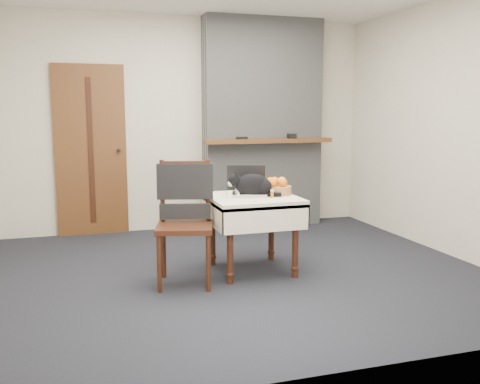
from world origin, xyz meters
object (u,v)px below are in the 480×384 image
(cream_jar, at_px, (229,195))
(fruit_basket, at_px, (277,188))
(laptop, at_px, (246,187))
(pill_bottle, at_px, (272,193))
(cat, at_px, (253,185))
(door, at_px, (91,151))
(side_table, at_px, (252,208))
(chair, at_px, (185,205))

(cream_jar, bearing_deg, fruit_basket, 12.27)
(laptop, bearing_deg, pill_bottle, -38.76)
(cat, bearing_deg, cream_jar, -158.72)
(door, distance_m, fruit_basket, 2.52)
(side_table, bearing_deg, cat, -13.48)
(door, relative_size, side_table, 2.56)
(door, distance_m, cat, 2.41)
(door, xyz_separation_m, pill_bottle, (1.49, -2.09, -0.26))
(side_table, xyz_separation_m, pill_bottle, (0.15, -0.11, 0.15))
(pill_bottle, relative_size, fruit_basket, 0.25)
(laptop, xyz_separation_m, chair, (-0.63, -0.22, -0.10))
(side_table, height_order, laptop, laptop)
(side_table, relative_size, fruit_basket, 2.83)
(pill_bottle, xyz_separation_m, chair, (-0.79, 0.02, -0.07))
(pill_bottle, bearing_deg, cat, 144.01)
(door, height_order, side_table, door)
(cat, height_order, fruit_basket, cat)
(laptop, bearing_deg, fruit_basket, -1.97)
(laptop, bearing_deg, chair, -145.15)
(fruit_basket, xyz_separation_m, chair, (-0.89, -0.13, -0.09))
(door, relative_size, pill_bottle, 29.52)
(laptop, bearing_deg, cat, -64.58)
(cat, distance_m, chair, 0.67)
(cream_jar, height_order, pill_bottle, same)
(side_table, relative_size, pill_bottle, 11.51)
(cat, bearing_deg, laptop, 106.64)
(cream_jar, distance_m, fruit_basket, 0.50)
(cream_jar, height_order, chair, chair)
(cat, xyz_separation_m, cream_jar, (-0.24, -0.06, -0.07))
(fruit_basket, bearing_deg, laptop, 162.31)
(fruit_basket, distance_m, chair, 0.91)
(laptop, distance_m, fruit_basket, 0.28)
(door, relative_size, cream_jar, 29.58)
(door, height_order, fruit_basket, door)
(side_table, bearing_deg, chair, -172.11)
(fruit_basket, relative_size, chair, 0.26)
(fruit_basket, bearing_deg, cat, -169.82)
(laptop, distance_m, pill_bottle, 0.29)
(cream_jar, bearing_deg, pill_bottle, -6.33)
(cat, height_order, cream_jar, cat)
(laptop, relative_size, pill_bottle, 6.34)
(door, distance_m, laptop, 2.29)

